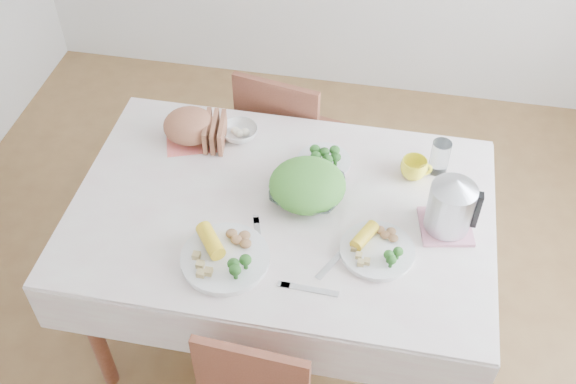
% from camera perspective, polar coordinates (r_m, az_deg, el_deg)
% --- Properties ---
extents(floor, '(3.60, 3.60, 0.00)m').
position_cam_1_polar(floor, '(3.01, -0.45, -11.15)').
color(floor, brown).
rests_on(floor, ground).
extents(dining_table, '(1.40, 0.90, 0.75)m').
position_cam_1_polar(dining_table, '(2.71, -0.50, -6.82)').
color(dining_table, brown).
rests_on(dining_table, floor).
extents(tablecloth, '(1.50, 1.00, 0.01)m').
position_cam_1_polar(tablecloth, '(2.41, -0.56, -1.33)').
color(tablecloth, silver).
rests_on(tablecloth, dining_table).
extents(chair_far, '(0.47, 0.47, 0.88)m').
position_cam_1_polar(chair_far, '(3.15, 0.32, 4.90)').
color(chair_far, brown).
rests_on(chair_far, floor).
extents(salad_bowl, '(0.29, 0.29, 0.06)m').
position_cam_1_polar(salad_bowl, '(2.42, 1.64, 0.06)').
color(salad_bowl, white).
rests_on(salad_bowl, tablecloth).
extents(dinner_plate_left, '(0.37, 0.37, 0.02)m').
position_cam_1_polar(dinner_plate_left, '(2.25, -5.33, -5.66)').
color(dinner_plate_left, white).
rests_on(dinner_plate_left, tablecloth).
extents(dinner_plate_right, '(0.36, 0.36, 0.02)m').
position_cam_1_polar(dinner_plate_right, '(2.28, 7.55, -4.94)').
color(dinner_plate_right, white).
rests_on(dinner_plate_right, tablecloth).
extents(broccoli_plate, '(0.27, 0.27, 0.02)m').
position_cam_1_polar(broccoli_plate, '(2.56, 3.04, 2.58)').
color(broccoli_plate, beige).
rests_on(broccoli_plate, tablecloth).
extents(napkin, '(0.25, 0.25, 0.00)m').
position_cam_1_polar(napkin, '(2.70, -8.20, 4.54)').
color(napkin, '#FF7364').
rests_on(napkin, tablecloth).
extents(bread_loaf, '(0.26, 0.26, 0.12)m').
position_cam_1_polar(bread_loaf, '(2.66, -8.32, 5.44)').
color(bread_loaf, brown).
rests_on(bread_loaf, napkin).
extents(fruit_bowl, '(0.19, 0.19, 0.05)m').
position_cam_1_polar(fruit_bowl, '(2.67, -4.13, 5.06)').
color(fruit_bowl, white).
rests_on(fruit_bowl, tablecloth).
extents(yellow_mug, '(0.13, 0.13, 0.08)m').
position_cam_1_polar(yellow_mug, '(2.53, 10.60, 1.98)').
color(yellow_mug, yellow).
rests_on(yellow_mug, tablecloth).
extents(glass_tumbler, '(0.07, 0.07, 0.14)m').
position_cam_1_polar(glass_tumbler, '(2.56, 12.72, 2.87)').
color(glass_tumbler, white).
rests_on(glass_tumbler, tablecloth).
extents(pink_tray, '(0.21, 0.21, 0.01)m').
position_cam_1_polar(pink_tray, '(2.40, 13.19, -2.84)').
color(pink_tray, '#CF7E92').
rests_on(pink_tray, tablecloth).
extents(electric_kettle, '(0.20, 0.20, 0.22)m').
position_cam_1_polar(electric_kettle, '(2.32, 13.64, -0.99)').
color(electric_kettle, '#B2B5BA').
rests_on(electric_kettle, pink_tray).
extents(fork_left, '(0.08, 0.18, 0.00)m').
position_cam_1_polar(fork_left, '(2.31, -2.54, -3.87)').
color(fork_left, silver).
rests_on(fork_left, tablecloth).
extents(fork_right, '(0.10, 0.17, 0.00)m').
position_cam_1_polar(fork_right, '(2.25, 3.91, -5.85)').
color(fork_right, silver).
rests_on(fork_right, tablecloth).
extents(knife, '(0.19, 0.03, 0.00)m').
position_cam_1_polar(knife, '(2.18, 1.83, -8.23)').
color(knife, silver).
rests_on(knife, tablecloth).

